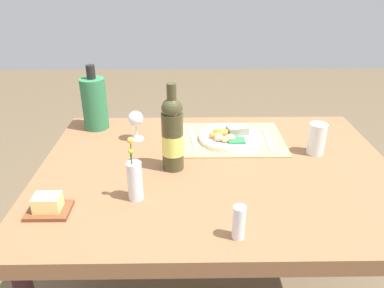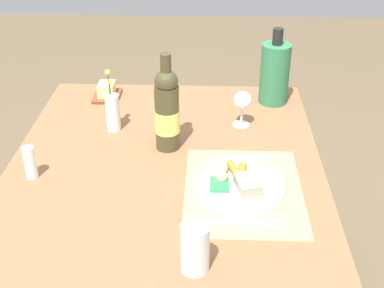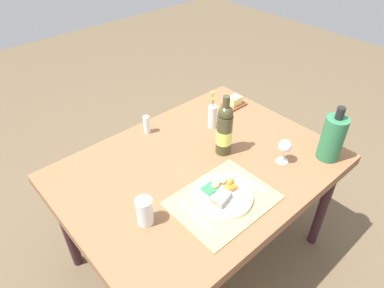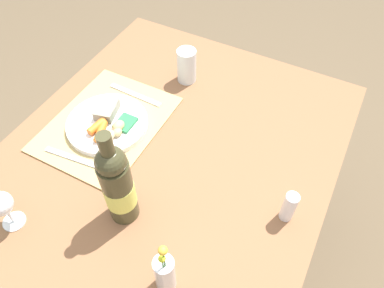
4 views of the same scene
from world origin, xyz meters
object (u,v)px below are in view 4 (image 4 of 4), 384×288
Objects in this scene: knife at (74,158)px; flower_vase at (165,273)px; fork at (135,95)px; water_tumbler at (187,67)px; dining_table at (157,181)px; dinner_plate at (108,123)px; wine_bottle at (116,184)px; salt_shaker at (289,207)px; wine_glass at (1,205)px.

flower_vase is (0.19, 0.44, 0.06)m from knife.
water_tumbler is at bearing 146.60° from fork.
dinner_plate is (-0.07, -0.22, 0.08)m from dining_table.
wine_bottle is (0.16, -0.00, 0.20)m from dining_table.
fork is 2.04× the size of salt_shaker.
water_tumbler is (-0.33, 0.12, 0.03)m from dinner_plate.
fork is 0.94× the size of flower_vase.
wine_bottle is (0.23, 0.22, 0.12)m from dinner_plate.
knife is at bearing -0.24° from fork.
dinner_plate is at bearing -93.94° from salt_shaker.
wine_glass is 0.74m from salt_shaker.
water_tumbler is (-0.17, 0.12, 0.05)m from fork.
knife is at bearing -5.02° from dinner_plate.
knife is 1.58× the size of water_tumbler.
wine_glass is (0.24, -0.01, 0.08)m from knife.
dining_table is 10.44× the size of water_tumbler.
knife is 0.90× the size of flower_vase.
flower_vase is 1.76× the size of water_tumbler.
wine_glass is (0.40, -0.02, 0.07)m from dinner_plate.
wine_glass reaches higher than fork.
salt_shaker is (-0.12, 0.63, 0.04)m from knife.
dining_table is 0.43m from water_tumbler.
wine_bottle is at bearing -119.67° from flower_vase.
wine_glass is (0.33, -0.25, 0.15)m from dining_table.
dinner_plate is at bearing -19.48° from water_tumbler.
salt_shaker is at bearing 94.25° from knife.
dining_table is 0.33m from fork.
fork is at bearing -35.40° from water_tumbler.
wine_glass reaches higher than water_tumbler.
dining_table is at bearing 178.37° from wine_bottle.
fork is 0.57m from wine_glass.
wine_bottle is (0.40, 0.22, 0.13)m from fork.
flower_vase is 0.74m from water_tumbler.
wine_glass is (0.73, -0.14, 0.04)m from water_tumbler.
water_tumbler reaches higher than dinner_plate.
wine_bottle is 0.45m from salt_shaker.
wine_glass is at bearing -56.13° from wine_bottle.
fork is 0.47m from wine_bottle.
salt_shaker is at bearing 86.06° from dinner_plate.
flower_vase reaches higher than fork.
wine_bottle is 0.30m from wine_glass.
flower_vase is 1.73× the size of wine_glass.
dinner_plate is at bearing -108.10° from dining_table.
flower_vase is 0.24m from wine_bottle.
flower_vase reaches higher than dining_table.
knife is at bearing -70.41° from dining_table.
flower_vase is (0.51, 0.42, 0.06)m from fork.
flower_vase is at bearing 50.38° from dinner_plate.
wine_glass is (0.56, -0.02, 0.08)m from fork.
salt_shaker is at bearing 147.42° from flower_vase.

